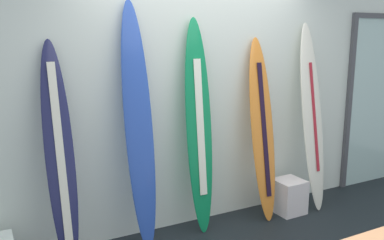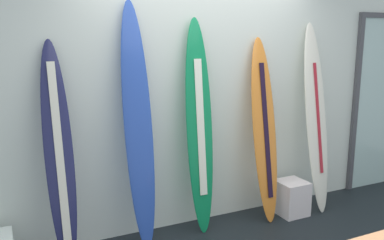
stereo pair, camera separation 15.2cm
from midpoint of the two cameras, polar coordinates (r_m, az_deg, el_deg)
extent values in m
cube|color=silver|center=(4.20, -0.61, 4.53)|extent=(7.20, 0.20, 2.80)
ellipsoid|color=#21234E|center=(3.56, -19.05, -4.83)|extent=(0.25, 0.41, 1.90)
cube|color=silver|center=(3.53, -18.98, -4.87)|extent=(0.07, 0.29, 1.52)
ellipsoid|color=#2A4EB1|center=(3.69, -8.56, -1.02)|extent=(0.29, 0.39, 2.24)
ellipsoid|color=#11844C|center=(3.97, -0.13, -1.06)|extent=(0.28, 0.30, 2.10)
cube|color=white|center=(3.94, 0.07, -1.09)|extent=(0.08, 0.16, 1.31)
cone|color=black|center=(4.19, 0.27, -12.79)|extent=(0.07, 0.08, 0.11)
ellipsoid|color=orange|center=(4.33, 8.74, -1.35)|extent=(0.28, 0.42, 1.91)
cube|color=black|center=(4.31, 9.01, -1.36)|extent=(0.06, 0.26, 1.37)
cone|color=black|center=(4.50, 9.22, -11.44)|extent=(0.07, 0.09, 0.11)
ellipsoid|color=silver|center=(4.72, 15.46, 0.39)|extent=(0.28, 0.46, 2.07)
cube|color=#AC1F2C|center=(4.69, 15.75, 0.39)|extent=(0.04, 0.23, 1.18)
cube|color=white|center=(4.70, 12.37, -10.29)|extent=(0.31, 0.31, 0.37)
cube|color=silver|center=(5.84, 23.58, 2.24)|extent=(0.98, 0.02, 2.13)
cube|color=#47474C|center=(5.45, 20.14, 1.89)|extent=(0.06, 0.06, 2.13)
camera|label=1|loc=(0.08, -91.13, -0.23)|focal=38.42mm
camera|label=2|loc=(0.08, 88.87, 0.23)|focal=38.42mm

